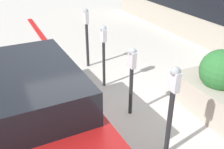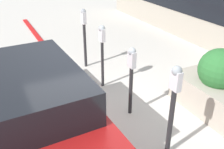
{
  "view_description": "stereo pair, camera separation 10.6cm",
  "coord_description": "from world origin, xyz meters",
  "px_view_note": "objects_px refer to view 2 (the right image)",
  "views": [
    {
      "loc": [
        -3.77,
        1.62,
        3.04
      ],
      "look_at": [
        0.0,
        -0.16,
        0.92
      ],
      "focal_mm": 42.0,
      "sensor_mm": 36.0,
      "label": 1
    },
    {
      "loc": [
        -3.72,
        1.72,
        3.04
      ],
      "look_at": [
        0.0,
        -0.16,
        0.92
      ],
      "focal_mm": 42.0,
      "sensor_mm": 36.0,
      "label": 2
    }
  ],
  "objects_px": {
    "parked_car_front": "(27,107)",
    "parking_meter_farthest": "(84,31)",
    "parking_meter_middle": "(131,70)",
    "parking_meter_fourth": "(102,45)",
    "parking_meter_second": "(173,100)",
    "planter_box": "(216,86)"
  },
  "relations": [
    {
      "from": "planter_box",
      "to": "parking_meter_farthest",
      "type": "bearing_deg",
      "value": 27.36
    },
    {
      "from": "parking_meter_middle",
      "to": "parked_car_front",
      "type": "distance_m",
      "value": 1.92
    },
    {
      "from": "parking_meter_middle",
      "to": "parking_meter_fourth",
      "type": "relative_size",
      "value": 0.94
    },
    {
      "from": "parking_meter_second",
      "to": "parking_meter_fourth",
      "type": "relative_size",
      "value": 1.06
    },
    {
      "from": "parking_meter_second",
      "to": "planter_box",
      "type": "xyz_separation_m",
      "value": [
        0.62,
        -1.62,
        -0.5
      ]
    },
    {
      "from": "planter_box",
      "to": "parking_meter_second",
      "type": "bearing_deg",
      "value": 111.04
    },
    {
      "from": "parking_meter_second",
      "to": "parking_meter_farthest",
      "type": "relative_size",
      "value": 0.99
    },
    {
      "from": "parked_car_front",
      "to": "planter_box",
      "type": "bearing_deg",
      "value": -99.43
    },
    {
      "from": "parking_meter_middle",
      "to": "parking_meter_fourth",
      "type": "bearing_deg",
      "value": 0.79
    },
    {
      "from": "parked_car_front",
      "to": "parking_meter_middle",
      "type": "bearing_deg",
      "value": -88.01
    },
    {
      "from": "parked_car_front",
      "to": "parking_meter_farthest",
      "type": "bearing_deg",
      "value": -38.92
    },
    {
      "from": "parking_meter_fourth",
      "to": "parking_meter_farthest",
      "type": "distance_m",
      "value": 1.19
    },
    {
      "from": "parking_meter_middle",
      "to": "planter_box",
      "type": "distance_m",
      "value": 1.76
    },
    {
      "from": "parking_meter_second",
      "to": "parked_car_front",
      "type": "relative_size",
      "value": 0.37
    },
    {
      "from": "parking_meter_second",
      "to": "parked_car_front",
      "type": "xyz_separation_m",
      "value": [
        1.1,
        1.89,
        -0.22
      ]
    },
    {
      "from": "parking_meter_fourth",
      "to": "parked_car_front",
      "type": "distance_m",
      "value": 2.35
    },
    {
      "from": "parking_meter_middle",
      "to": "parking_meter_farthest",
      "type": "xyz_separation_m",
      "value": [
        2.43,
        -0.03,
        0.06
      ]
    },
    {
      "from": "parking_meter_middle",
      "to": "parking_meter_farthest",
      "type": "relative_size",
      "value": 0.89
    },
    {
      "from": "parking_meter_fourth",
      "to": "parked_car_front",
      "type": "bearing_deg",
      "value": 125.67
    },
    {
      "from": "parking_meter_farthest",
      "to": "parked_car_front",
      "type": "height_order",
      "value": "parking_meter_farthest"
    },
    {
      "from": "parking_meter_farthest",
      "to": "parking_meter_fourth",
      "type": "bearing_deg",
      "value": 177.77
    },
    {
      "from": "planter_box",
      "to": "parked_car_front",
      "type": "distance_m",
      "value": 3.56
    }
  ]
}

